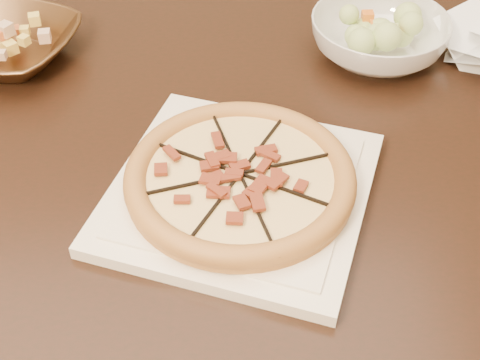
{
  "coord_description": "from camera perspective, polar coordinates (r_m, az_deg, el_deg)",
  "views": [
    {
      "loc": [
        0.25,
        -0.91,
        1.35
      ],
      "look_at": [
        0.27,
        -0.32,
        0.78
      ],
      "focal_mm": 50.0,
      "sensor_mm": 36.0,
      "label": 1
    }
  ],
  "objects": [
    {
      "name": "pizza",
      "position": [
        0.82,
        -0.0,
        0.2
      ],
      "size": [
        0.29,
        0.29,
        0.03
      ],
      "color": "#AC772E",
      "rests_on": "plate"
    },
    {
      "name": "salad_bowl",
      "position": [
        1.1,
        11.74,
        11.8
      ],
      "size": [
        0.28,
        0.28,
        0.07
      ],
      "primitive_type": "imported",
      "rotation": [
        0.0,
        0.0,
        -0.32
      ],
      "color": "silver",
      "rests_on": "dining_table"
    },
    {
      "name": "salad",
      "position": [
        1.08,
        12.14,
        14.11
      ],
      "size": [
        0.12,
        0.1,
        0.04
      ],
      "color": "#C6DF78",
      "rests_on": "salad_bowl"
    },
    {
      "name": "mixed_dish",
      "position": [
        1.11,
        -19.82,
        12.47
      ],
      "size": [
        0.11,
        0.11,
        0.03
      ],
      "color": "tan",
      "rests_on": "bronze_bowl"
    },
    {
      "name": "plate",
      "position": [
        0.84,
        0.0,
        -0.96
      ],
      "size": [
        0.4,
        0.4,
        0.02
      ],
      "color": "white",
      "rests_on": "dining_table"
    },
    {
      "name": "bronze_bowl",
      "position": [
        1.14,
        -19.27,
        10.75
      ],
      "size": [
        0.28,
        0.28,
        0.05
      ],
      "primitive_type": "imported",
      "rotation": [
        0.0,
        0.0,
        -0.33
      ],
      "color": "brown",
      "rests_on": "dining_table"
    },
    {
      "name": "floor",
      "position": [
        1.66,
        -9.92,
        -12.56
      ],
      "size": [
        4.0,
        4.0,
        0.02
      ],
      "primitive_type": "cube",
      "color": "#411D0E",
      "rests_on": "ground"
    },
    {
      "name": "dining_table",
      "position": [
        1.05,
        -6.39,
        1.35
      ],
      "size": [
        1.43,
        0.95,
        0.75
      ],
      "color": "black",
      "rests_on": "floor"
    }
  ]
}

